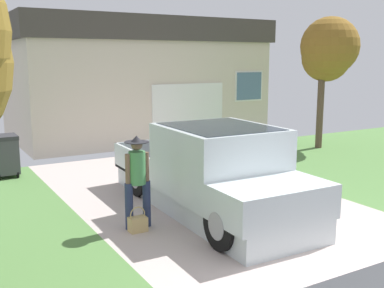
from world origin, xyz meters
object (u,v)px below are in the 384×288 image
at_px(neighbor_tree, 328,51).
at_px(handbag, 138,223).
at_px(pickup_truck, 216,174).
at_px(house_with_garage, 134,78).
at_px(wheeled_trash_bin, 5,154).
at_px(person_with_hat, 137,176).

bearing_deg(neighbor_tree, handbag, -154.95).
xyz_separation_m(pickup_truck, neighbor_tree, (6.80, 3.83, 2.40)).
relative_size(pickup_truck, house_with_garage, 0.58).
xyz_separation_m(house_with_garage, wheeled_trash_bin, (-5.39, -4.31, -1.62)).
distance_m(person_with_hat, house_with_garage, 10.21).
bearing_deg(handbag, neighbor_tree, 25.05).
bearing_deg(person_with_hat, wheeled_trash_bin, 107.43).
xyz_separation_m(neighbor_tree, wheeled_trash_bin, (-9.83, 1.21, -2.60)).
height_order(house_with_garage, neighbor_tree, house_with_garage).
xyz_separation_m(person_with_hat, house_with_garage, (3.97, 9.32, 1.26)).
relative_size(pickup_truck, person_with_hat, 3.24).
xyz_separation_m(person_with_hat, neighbor_tree, (8.41, 3.80, 2.24)).
distance_m(person_with_hat, neighbor_tree, 9.49).
relative_size(pickup_truck, wheeled_trash_bin, 5.04).
xyz_separation_m(handbag, wheeled_trash_bin, (-1.33, 5.18, 0.43)).
xyz_separation_m(pickup_truck, handbag, (-1.70, -0.13, -0.63)).
bearing_deg(handbag, person_with_hat, 63.47).
bearing_deg(pickup_truck, person_with_hat, 0.11).
xyz_separation_m(pickup_truck, house_with_garage, (2.36, 9.35, 1.42)).
relative_size(handbag, house_with_garage, 0.05).
distance_m(pickup_truck, wheeled_trash_bin, 5.89).
bearing_deg(house_with_garage, wheeled_trash_bin, -141.33).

